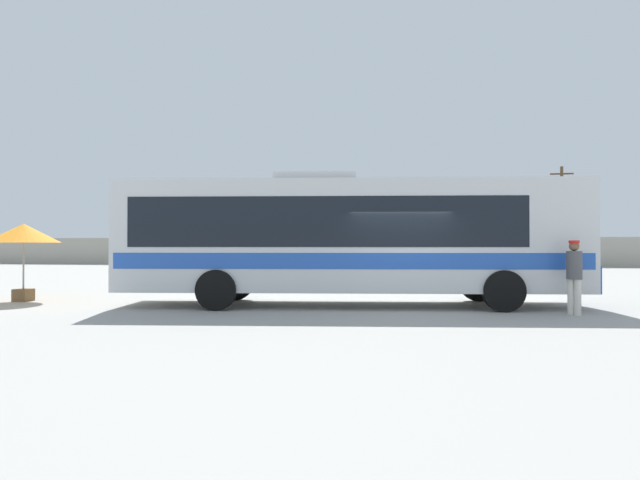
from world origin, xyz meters
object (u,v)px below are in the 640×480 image
at_px(attendant_by_bus_door, 574,273).
at_px(parked_car_leftmost_silver, 261,256).
at_px(parked_car_third_black, 433,257).
at_px(roadside_tree_midleft, 309,211).
at_px(coach_bus_silver_blue, 344,236).
at_px(utility_pole_near, 562,214).
at_px(parked_car_second_white, 352,257).
at_px(roadside_tree_left, 182,204).
at_px(vendor_umbrella_near_gate_orange, 24,235).
at_px(parked_car_rightmost_dark_blue, 528,258).

height_order(attendant_by_bus_door, parked_car_leftmost_silver, attendant_by_bus_door).
relative_size(parked_car_third_black, roadside_tree_midleft, 0.62).
xyz_separation_m(coach_bus_silver_blue, utility_pole_near, (14.64, 30.53, 2.28)).
xyz_separation_m(parked_car_second_white, utility_pole_near, (16.57, 6.77, 3.41)).
xyz_separation_m(attendant_by_bus_door, parked_car_third_black, (-1.75, 24.35, -0.20)).
distance_m(attendant_by_bus_door, parked_car_second_white, 26.03).
relative_size(parked_car_third_black, utility_pole_near, 0.55).
relative_size(parked_car_second_white, roadside_tree_left, 0.60).
distance_m(coach_bus_silver_blue, roadside_tree_midleft, 34.57).
distance_m(vendor_umbrella_near_gate_orange, utility_pole_near, 39.28).
xyz_separation_m(parked_car_second_white, parked_car_rightmost_dark_blue, (12.30, -0.31, -0.02)).
relative_size(attendant_by_bus_door, vendor_umbrella_near_gate_orange, 0.77).
relative_size(attendant_by_bus_door, parked_car_leftmost_silver, 0.42).
relative_size(attendant_by_bus_door, parked_car_third_black, 0.40).
xyz_separation_m(parked_car_second_white, parked_car_third_black, (5.81, -0.56, 0.02)).
bearing_deg(roadside_tree_left, parked_car_rightmost_dark_blue, -12.42).
bearing_deg(vendor_umbrella_near_gate_orange, coach_bus_silver_blue, 2.22).
xyz_separation_m(parked_car_leftmost_silver, roadside_tree_midleft, (1.83, 10.41, 4.02)).
bearing_deg(attendant_by_bus_door, parked_car_leftmost_silver, 120.18).
bearing_deg(vendor_umbrella_near_gate_orange, roadside_tree_midleft, 85.48).
height_order(attendant_by_bus_door, roadside_tree_left, roadside_tree_left).
relative_size(parked_car_second_white, utility_pole_near, 0.56).
relative_size(coach_bus_silver_blue, parked_car_rightmost_dark_blue, 2.95).
bearing_deg(parked_car_second_white, coach_bus_silver_blue, -85.36).
bearing_deg(attendant_by_bus_door, coach_bus_silver_blue, 168.48).
bearing_deg(coach_bus_silver_blue, roadside_tree_midleft, 101.39).
bearing_deg(roadside_tree_left, coach_bus_silver_blue, -59.23).
bearing_deg(parked_car_leftmost_silver, roadside_tree_midleft, 80.04).
distance_m(attendant_by_bus_door, parked_car_rightmost_dark_blue, 25.05).
bearing_deg(parked_car_third_black, parked_car_leftmost_silver, 179.27).
relative_size(coach_bus_silver_blue, roadside_tree_midleft, 1.78).
bearing_deg(roadside_tree_midleft, utility_pole_near, -8.59).
bearing_deg(attendant_by_bus_door, parked_car_third_black, 94.10).
xyz_separation_m(parked_car_second_white, roadside_tree_left, (-15.70, 5.85, 4.48)).
bearing_deg(parked_car_rightmost_dark_blue, parked_car_third_black, -177.81).
bearing_deg(parked_car_leftmost_silver, vendor_umbrella_near_gate_orange, -92.11).
bearing_deg(coach_bus_silver_blue, parked_car_third_black, 80.51).
relative_size(parked_car_leftmost_silver, roadside_tree_midleft, 0.60).
relative_size(parked_car_leftmost_silver, parked_car_third_black, 0.95).
distance_m(parked_car_leftmost_silver, roadside_tree_left, 11.84).
xyz_separation_m(attendant_by_bus_door, utility_pole_near, (9.02, 31.68, 3.19)).
distance_m(parked_car_third_black, parked_car_rightmost_dark_blue, 6.50).
distance_m(utility_pole_near, roadside_tree_midleft, 21.70).
distance_m(utility_pole_near, roadside_tree_left, 32.30).
distance_m(vendor_umbrella_near_gate_orange, parked_car_third_black, 27.13).
bearing_deg(parked_car_rightmost_dark_blue, roadside_tree_midleft, 148.99).
bearing_deg(vendor_umbrella_near_gate_orange, parked_car_third_black, 60.42).
height_order(parked_car_second_white, utility_pole_near, utility_pole_near).
distance_m(parked_car_rightmost_dark_blue, utility_pole_near, 8.95).
distance_m(coach_bus_silver_blue, parked_car_second_white, 23.87).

